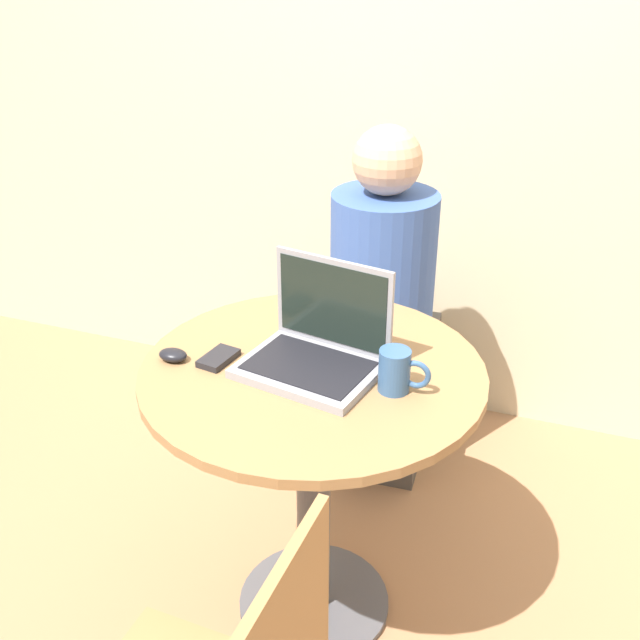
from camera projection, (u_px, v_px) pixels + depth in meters
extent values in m
plane|color=#9E704C|center=(314.00, 603.00, 2.10)|extent=(12.00, 12.00, 0.00)
cube|color=beige|center=(435.00, 58.00, 2.45)|extent=(7.00, 0.05, 2.60)
cylinder|color=#4C4C51|center=(314.00, 601.00, 2.09)|extent=(0.42, 0.42, 0.02)
cylinder|color=#4C4C51|center=(313.00, 497.00, 1.92)|extent=(0.09, 0.09, 0.73)
cylinder|color=olive|center=(313.00, 372.00, 1.74)|extent=(0.81, 0.81, 0.02)
cube|color=gray|center=(308.00, 369.00, 1.71)|extent=(0.34, 0.28, 0.02)
cube|color=black|center=(308.00, 365.00, 1.70)|extent=(0.30, 0.23, 0.00)
cube|color=gray|center=(333.00, 303.00, 1.74)|extent=(0.30, 0.07, 0.22)
cube|color=black|center=(332.00, 304.00, 1.74)|extent=(0.28, 0.05, 0.20)
cube|color=black|center=(218.00, 358.00, 1.76)|extent=(0.07, 0.11, 0.02)
ellipsoid|color=black|center=(173.00, 355.00, 1.76)|extent=(0.07, 0.05, 0.03)
cylinder|color=#335684|center=(394.00, 371.00, 1.63)|extent=(0.07, 0.07, 0.10)
torus|color=#335684|center=(416.00, 374.00, 1.62)|extent=(0.07, 0.01, 0.07)
cube|color=#4C4742|center=(384.00, 392.00, 2.64)|extent=(0.33, 0.47, 0.45)
cylinder|color=#38569E|center=(382.00, 277.00, 2.32)|extent=(0.32, 0.32, 0.53)
sphere|color=tan|center=(387.00, 160.00, 2.14)|extent=(0.20, 0.20, 0.20)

